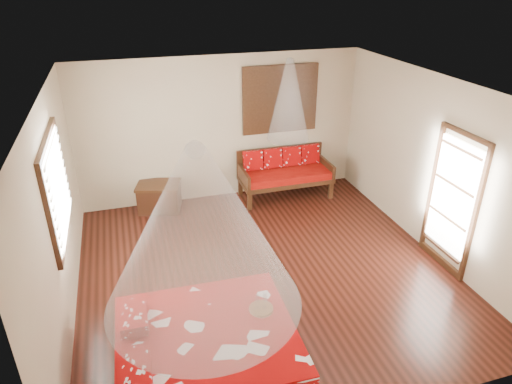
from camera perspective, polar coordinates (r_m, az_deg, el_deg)
room at (r=6.43m, az=1.20°, el=0.46°), size 5.54×5.54×2.84m
bed at (r=5.57m, az=-6.26°, el=-18.97°), size 2.15×1.96×0.64m
daybed at (r=9.19m, az=3.55°, el=2.63°), size 1.82×0.81×0.95m
storage_chest at (r=8.87m, az=-11.98°, el=-0.58°), size 0.92×0.77×0.55m
shutter_panel at (r=9.03m, az=3.05°, el=11.49°), size 1.52×0.06×1.32m
window_left at (r=6.28m, az=-23.60°, el=0.54°), size 0.10×1.74×1.34m
glazed_door at (r=7.36m, az=23.28°, el=-1.17°), size 0.08×1.02×2.16m
wine_tray at (r=5.62m, az=0.65°, el=-14.00°), size 0.29×0.29×0.23m
mosquito_net_main at (r=4.59m, az=-6.99°, el=-4.70°), size 2.10×2.10×1.80m
mosquito_net_daybed at (r=8.59m, az=4.13°, el=11.37°), size 0.80×0.80×1.50m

